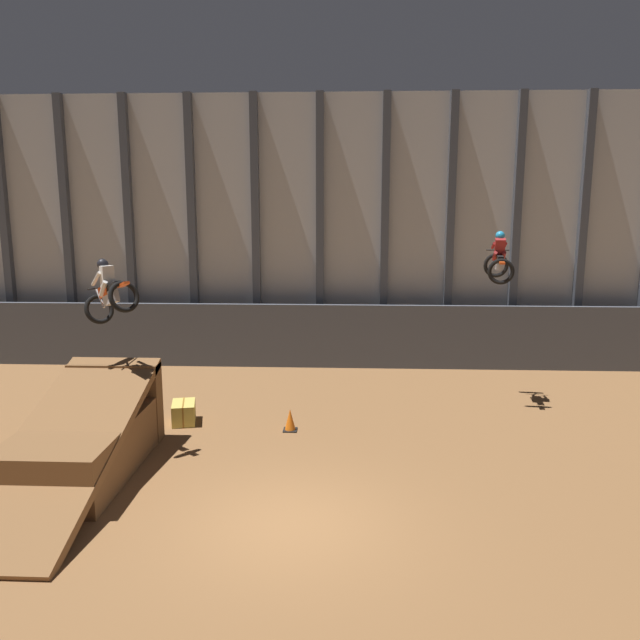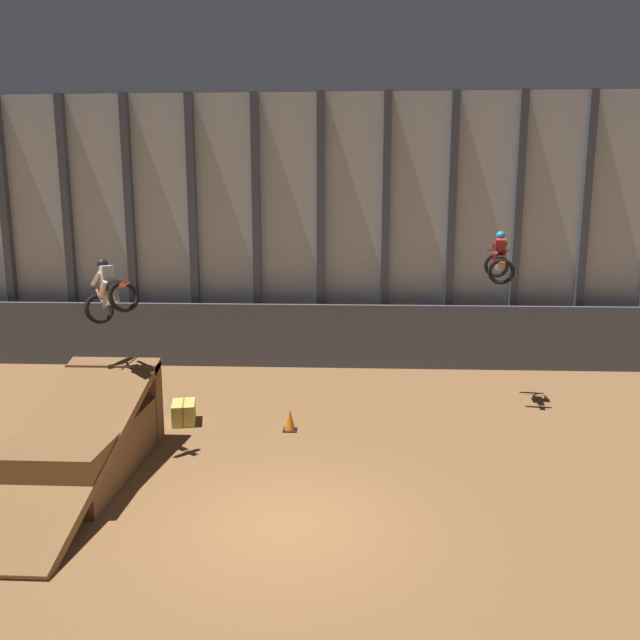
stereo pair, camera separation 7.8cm
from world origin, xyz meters
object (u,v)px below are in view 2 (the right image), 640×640
Objects in this scene: dirt_ramp at (86,439)px; rider_bike_left_air at (109,293)px; hay_bale_trackside at (184,412)px; rider_bike_right_air at (499,261)px; traffic_cone_near_ramp at (290,420)px.

rider_bike_left_air is (0.20, 1.34, 3.06)m from dirt_ramp.
hay_bale_trackside is (1.34, 3.09, -0.43)m from dirt_ramp.
rider_bike_left_air is 1.70× the size of hay_bale_trackside.
hay_bale_trackside is (-8.73, -2.29, -3.93)m from rider_bike_right_air.
hay_bale_trackside is at bearing -157.96° from rider_bike_right_air.
hay_bale_trackside is at bearing 66.51° from dirt_ramp.
rider_bike_right_air reaches higher than traffic_cone_near_ramp.
dirt_ramp reaches higher than traffic_cone_near_ramp.
rider_bike_left_air reaches higher than traffic_cone_near_ramp.
rider_bike_left_air is at bearing -150.42° from rider_bike_right_air.
dirt_ramp is 3.35m from rider_bike_left_air.
hay_bale_trackside is at bearing 170.98° from traffic_cone_near_ramp.
traffic_cone_near_ramp is (4.27, 2.63, -0.43)m from dirt_ramp.
traffic_cone_near_ramp is at bearing -147.30° from rider_bike_right_air.
traffic_cone_near_ramp reaches higher than hay_bale_trackside.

